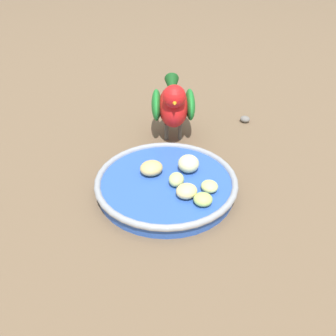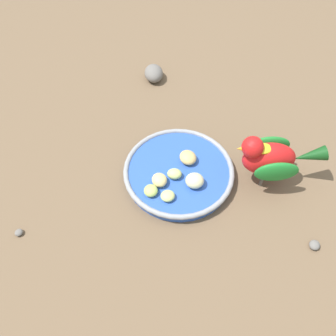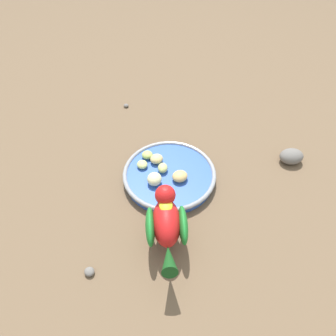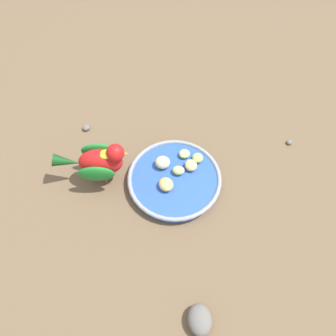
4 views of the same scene
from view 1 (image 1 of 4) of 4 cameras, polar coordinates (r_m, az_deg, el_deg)
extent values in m
plane|color=brown|center=(0.67, 0.51, -3.91)|extent=(4.00, 4.00, 0.00)
cylinder|color=#2D56B7|center=(0.67, -0.26, -2.63)|extent=(0.23, 0.23, 0.02)
torus|color=#93969B|center=(0.66, -0.26, -1.87)|extent=(0.24, 0.24, 0.01)
ellipsoid|color=#C6D17A|center=(0.65, 1.21, -1.41)|extent=(0.03, 0.03, 0.02)
ellipsoid|color=tan|center=(0.67, -2.42, 0.00)|extent=(0.05, 0.05, 0.02)
ellipsoid|color=#C6D17A|center=(0.64, 6.01, -2.65)|extent=(0.04, 0.03, 0.02)
ellipsoid|color=#B2CC66|center=(0.61, 5.08, -4.52)|extent=(0.03, 0.03, 0.02)
ellipsoid|color=#E5C67F|center=(0.62, 2.70, -3.35)|extent=(0.04, 0.04, 0.02)
ellipsoid|color=beige|center=(0.68, 2.98, 0.64)|extent=(0.04, 0.04, 0.03)
cylinder|color=#59544C|center=(0.81, 1.74, 5.28)|extent=(0.01, 0.01, 0.03)
cylinder|color=#59544C|center=(0.81, -0.22, 5.26)|extent=(0.01, 0.01, 0.03)
ellipsoid|color=red|center=(0.79, 0.78, 8.91)|extent=(0.11, 0.06, 0.08)
ellipsoid|color=#1E7F2D|center=(0.80, 3.20, 9.17)|extent=(0.09, 0.02, 0.06)
ellipsoid|color=#1E7F2D|center=(0.80, -1.69, 9.13)|extent=(0.09, 0.02, 0.06)
cone|color=#144719|center=(0.87, 0.59, 11.54)|extent=(0.07, 0.03, 0.05)
sphere|color=red|center=(0.74, 0.91, 10.30)|extent=(0.04, 0.04, 0.04)
cone|color=orange|center=(0.72, 0.96, 9.38)|extent=(0.02, 0.02, 0.02)
ellipsoid|color=yellow|center=(0.76, 0.84, 10.59)|extent=(0.04, 0.03, 0.01)
ellipsoid|color=slate|center=(0.90, 11.06, 6.95)|extent=(0.03, 0.03, 0.01)
camera|label=2|loc=(0.70, 56.88, 40.83)|focal=37.10mm
camera|label=3|loc=(1.10, 1.55, 45.72)|focal=33.86mm
camera|label=4|loc=(0.80, -62.79, 49.81)|focal=37.41mm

